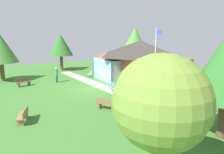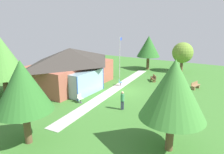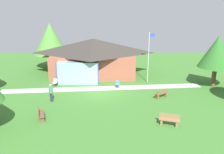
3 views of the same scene
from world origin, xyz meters
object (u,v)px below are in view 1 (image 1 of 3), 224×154
(bench_mid_right, at_px, (106,104))
(tree_behind_pavilion_left, at_px, (135,43))
(bench_front_right, at_px, (23,116))
(tree_lawn_corner, at_px, (0,47))
(tree_west_hedge, at_px, (61,45))
(bench_front_left, at_px, (23,82))
(pavilion, at_px, (139,60))
(patio_chair_lawn_spare, at_px, (112,87))
(visitor_strolling_lawn, at_px, (57,73))
(patio_chair_west, at_px, (90,74))
(flagpole, at_px, (155,61))
(tree_far_east, at_px, (161,103))

(bench_mid_right, bearing_deg, tree_behind_pavilion_left, 103.61)
(bench_front_right, height_order, tree_lawn_corner, tree_lawn_corner)
(tree_lawn_corner, xyz_separation_m, tree_west_hedge, (-3.99, 8.08, -0.05))
(bench_front_right, distance_m, bench_front_left, 9.83)
(bench_front_right, relative_size, tree_west_hedge, 0.28)
(pavilion, height_order, patio_chair_lawn_spare, pavilion)
(bench_mid_right, bearing_deg, tree_west_hedge, 139.51)
(pavilion, xyz_separation_m, tree_west_hedge, (-11.08, -6.24, 1.43))
(patio_chair_lawn_spare, relative_size, tree_lawn_corner, 0.15)
(tree_lawn_corner, bearing_deg, visitor_strolling_lawn, 54.43)
(bench_front_left, bearing_deg, bench_front_right, 67.24)
(patio_chair_lawn_spare, distance_m, patio_chair_west, 6.96)
(pavilion, height_order, tree_lawn_corner, tree_lawn_corner)
(bench_front_right, distance_m, bench_mid_right, 5.45)
(bench_front_left, relative_size, patio_chair_west, 1.82)
(patio_chair_west, xyz_separation_m, tree_behind_pavilion_left, (-2.32, 8.48, 3.75))
(flagpole, xyz_separation_m, visitor_strolling_lawn, (-9.84, -5.77, -2.17))
(tree_west_hedge, bearing_deg, tree_lawn_corner, -63.72)
(pavilion, height_order, tree_behind_pavilion_left, tree_behind_pavilion_left)
(bench_front_right, xyz_separation_m, tree_far_east, (8.12, 3.52, 2.68))
(tree_far_east, bearing_deg, tree_west_hedge, 171.62)
(bench_front_right, height_order, tree_west_hedge, tree_west_hedge)
(flagpole, xyz_separation_m, patio_chair_west, (-10.50, -1.41, -2.78))
(patio_chair_west, distance_m, tree_behind_pavilion_left, 9.56)
(visitor_strolling_lawn, bearing_deg, tree_behind_pavilion_left, -48.23)
(bench_mid_right, relative_size, tree_behind_pavilion_left, 0.23)
(tree_west_hedge, xyz_separation_m, tree_behind_pavilion_left, (4.82, 10.09, 0.31))
(bench_front_left, height_order, tree_west_hedge, tree_west_hedge)
(bench_front_left, bearing_deg, patio_chair_west, 168.33)
(patio_chair_west, bearing_deg, bench_front_left, 111.62)
(patio_chair_lawn_spare, bearing_deg, pavilion, -82.75)
(tree_lawn_corner, height_order, tree_west_hedge, tree_lawn_corner)
(patio_chair_west, relative_size, tree_far_east, 0.18)
(bench_front_left, relative_size, patio_chair_lawn_spare, 1.82)
(flagpole, height_order, bench_mid_right, flagpole)
(tree_behind_pavilion_left, bearing_deg, tree_far_east, -33.59)
(visitor_strolling_lawn, relative_size, tree_far_east, 0.37)
(bench_mid_right, distance_m, tree_west_hedge, 18.63)
(tree_far_east, bearing_deg, flagpole, 139.87)
(bench_mid_right, bearing_deg, tree_lawn_corner, 168.97)
(tree_behind_pavilion_left, bearing_deg, bench_front_right, -53.69)
(tree_lawn_corner, height_order, tree_far_east, tree_lawn_corner)
(tree_behind_pavilion_left, bearing_deg, pavilion, -31.58)
(flagpole, relative_size, patio_chair_lawn_spare, 6.75)
(tree_far_east, relative_size, tree_behind_pavilion_left, 0.74)
(patio_chair_lawn_spare, relative_size, tree_far_east, 0.18)
(patio_chair_lawn_spare, bearing_deg, tree_west_hedge, -18.43)
(bench_front_left, bearing_deg, tree_behind_pavilion_left, 173.78)
(visitor_strolling_lawn, bearing_deg, tree_west_hedge, 9.28)
(bench_mid_right, bearing_deg, patio_chair_west, 127.88)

